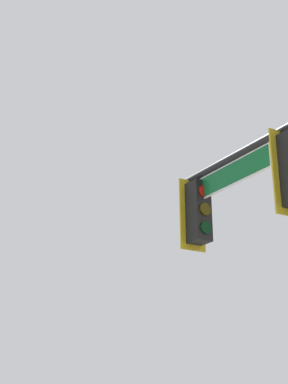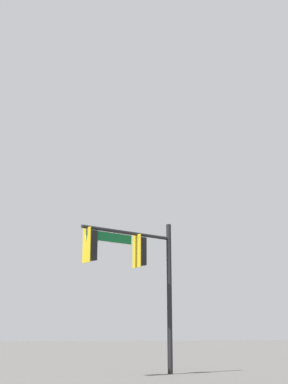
# 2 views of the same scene
# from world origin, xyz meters

# --- Properties ---
(signal_pole_near) EXTENTS (4.22, 1.23, 5.93)m
(signal_pole_near) POSITION_xyz_m (-6.81, -6.36, 4.15)
(signal_pole_near) COLOR black
(signal_pole_near) RESTS_ON ground_plane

